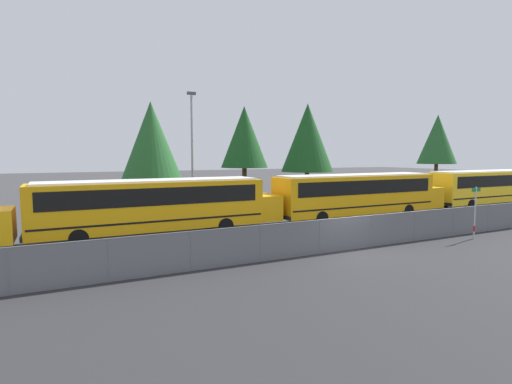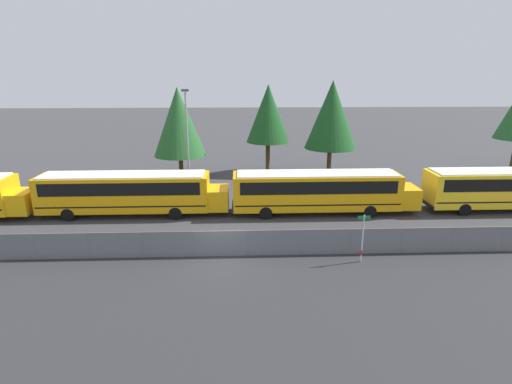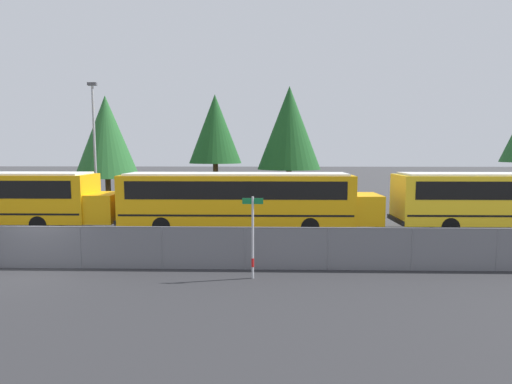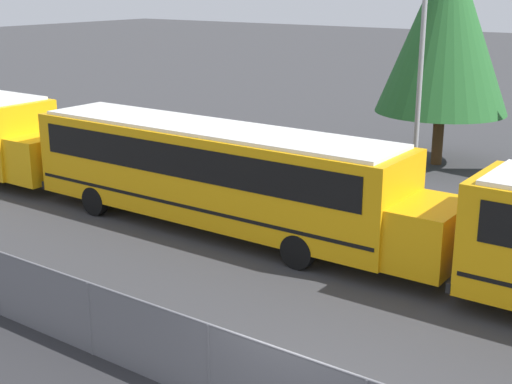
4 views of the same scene
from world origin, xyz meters
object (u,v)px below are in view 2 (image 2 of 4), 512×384
Objects in this scene: tree_1 at (179,122)px; school_bus_2 at (320,189)px; school_bus_3 at (512,187)px; street_sign at (363,237)px; school_bus_1 at (129,191)px; tree_2 at (332,115)px; tree_3 at (268,114)px; light_pole at (187,138)px.

school_bus_2 is at bearing -44.37° from tree_1.
school_bus_3 is 16.30m from street_sign.
school_bus_1 is at bearing -100.72° from tree_1.
tree_2 is (17.35, 11.13, 4.32)m from school_bus_1.
school_bus_1 is 17.18m from street_sign.
school_bus_3 is 1.46× the size of tree_2.
tree_1 is at bearing 156.62° from school_bus_3.
street_sign is (0.81, -8.18, -0.37)m from school_bus_2.
tree_3 reaches higher than tree_1.
school_bus_3 is 29.45m from tree_1.
light_pole is 14.75m from tree_2.
street_sign is at bearing -29.12° from school_bus_1.
school_bus_1 is 4.97× the size of street_sign.
school_bus_1 is 1.56× the size of tree_1.
school_bus_3 is 26.03m from light_pole.
school_bus_2 is (14.20, -0.18, 0.00)m from school_bus_1.
tree_1 is at bearing 122.75° from street_sign.
school_bus_2 is 4.97× the size of street_sign.
tree_3 is (8.96, 1.00, 0.66)m from tree_1.
school_bus_3 is at bearing -43.74° from tree_2.
tree_3 is (-6.20, 1.44, -0.00)m from tree_2.
tree_3 is at bearing 100.44° from street_sign.
street_sign is (15.01, -8.36, -0.37)m from school_bus_1.
school_bus_3 is at bearing 0.58° from school_bus_2.
tree_2 reaches higher than school_bus_1.
tree_3 is at bearing 6.38° from tree_1.
tree_1 is at bearing 178.36° from tree_2.
school_bus_3 is 4.97× the size of street_sign.
school_bus_3 is at bearing -23.38° from tree_1.
tree_1 is at bearing 104.68° from light_pole.
light_pole is at bearing 151.23° from school_bus_2.
light_pole is 10.28m from tree_3.
tree_2 is at bearing -1.64° from tree_1.
school_bus_2 and school_bus_3 have the same top height.
school_bus_2 is 1.00× the size of school_bus_3.
tree_3 is (11.15, 12.57, 4.32)m from school_bus_1.
school_bus_1 and school_bus_3 have the same top height.
tree_2 reaches higher than tree_1.
street_sign is 0.29× the size of tree_2.
light_pole is at bearing -75.32° from tree_1.
school_bus_1 is at bearing -147.31° from tree_2.
school_bus_2 is 13.80m from tree_3.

